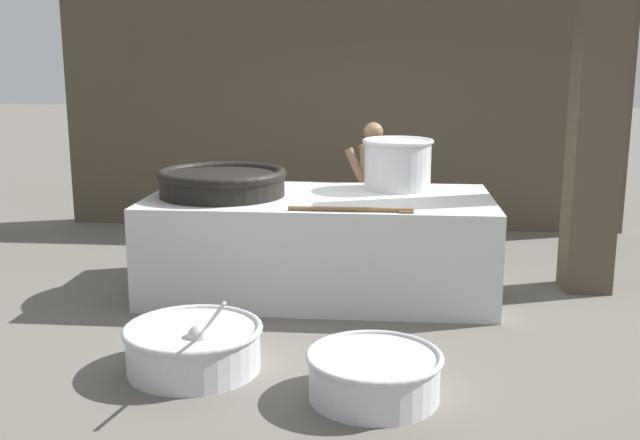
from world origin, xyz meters
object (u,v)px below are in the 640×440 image
object	(u,v)px
stock_pot	(398,163)
prep_bowl_vegetables	(194,345)
prep_bowl_meat	(374,373)
giant_wok_near	(222,181)
cook	(372,187)

from	to	relation	value
stock_pot	prep_bowl_vegetables	bearing A→B (deg)	-121.10
prep_bowl_vegetables	prep_bowl_meat	size ratio (longest dim) A/B	1.32
stock_pot	giant_wok_near	bearing A→B (deg)	-162.52
stock_pot	prep_bowl_meat	bearing A→B (deg)	-93.25
cook	prep_bowl_meat	size ratio (longest dim) A/B	1.69
giant_wok_near	prep_bowl_meat	size ratio (longest dim) A/B	1.34
prep_bowl_vegetables	prep_bowl_meat	distance (m)	1.35
cook	giant_wok_near	bearing A→B (deg)	54.77
giant_wok_near	cook	distance (m)	1.84
prep_bowl_vegetables	stock_pot	bearing A→B (deg)	58.90
giant_wok_near	prep_bowl_meat	world-z (taller)	giant_wok_near
giant_wok_near	stock_pot	distance (m)	1.74
prep_bowl_vegetables	prep_bowl_meat	bearing A→B (deg)	-14.51
cook	prep_bowl_vegetables	world-z (taller)	cook
prep_bowl_vegetables	giant_wok_near	bearing A→B (deg)	95.74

